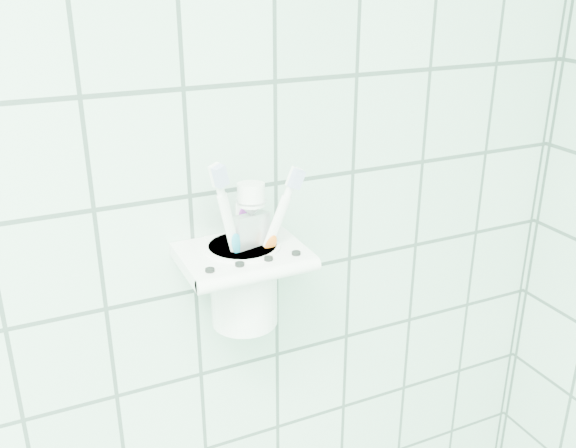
# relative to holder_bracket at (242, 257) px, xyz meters

# --- Properties ---
(holder_bracket) EXTENTS (0.13, 0.11, 0.04)m
(holder_bracket) POSITION_rel_holder_bracket_xyz_m (0.00, 0.00, 0.00)
(holder_bracket) COLOR white
(holder_bracket) RESTS_ON wall_back
(cup) EXTENTS (0.08, 0.08, 0.09)m
(cup) POSITION_rel_holder_bracket_xyz_m (0.00, 0.00, -0.03)
(cup) COLOR white
(cup) RESTS_ON holder_bracket
(toothbrush_pink) EXTENTS (0.05, 0.03, 0.19)m
(toothbrush_pink) POSITION_rel_holder_bracket_xyz_m (0.01, -0.00, 0.02)
(toothbrush_pink) COLOR white
(toothbrush_pink) RESTS_ON cup
(toothbrush_blue) EXTENTS (0.03, 0.05, 0.20)m
(toothbrush_blue) POSITION_rel_holder_bracket_xyz_m (0.00, 0.02, 0.03)
(toothbrush_blue) COLOR white
(toothbrush_blue) RESTS_ON cup
(toothbrush_orange) EXTENTS (0.07, 0.02, 0.18)m
(toothbrush_orange) POSITION_rel_holder_bracket_xyz_m (-0.01, -0.01, 0.02)
(toothbrush_orange) COLOR white
(toothbrush_orange) RESTS_ON cup
(toothpaste_tube) EXTENTS (0.05, 0.04, 0.15)m
(toothpaste_tube) POSITION_rel_holder_bracket_xyz_m (0.01, -0.01, 0.02)
(toothpaste_tube) COLOR silver
(toothpaste_tube) RESTS_ON cup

